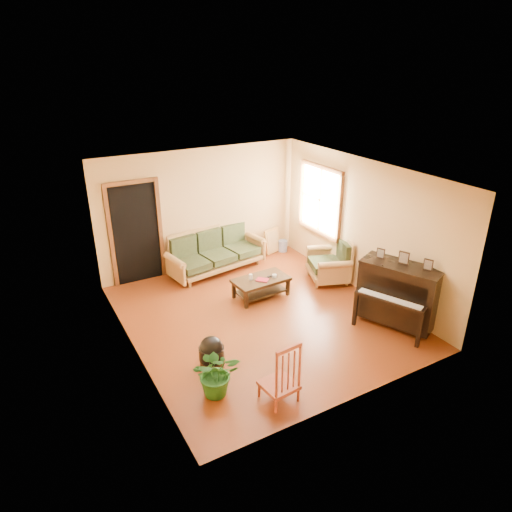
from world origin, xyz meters
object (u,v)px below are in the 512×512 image
piano (398,295)px  footstool (212,355)px  armchair (328,260)px  red_chair (279,370)px  sofa (217,251)px  potted_plant (217,372)px  ceramic_crock (283,246)px  coffee_table (261,287)px

piano → footstool: size_ratio=3.37×
armchair → red_chair: bearing=-117.2°
armchair → footstool: armchair is taller
piano → footstool: (-3.24, 0.52, -0.39)m
sofa → potted_plant: (-1.68, -3.59, -0.10)m
armchair → red_chair: 3.79m
piano → ceramic_crock: size_ratio=4.78×
armchair → red_chair: size_ratio=0.96×
sofa → footstool: bearing=-125.5°
armchair → potted_plant: (-3.49, -2.04, -0.10)m
armchair → red_chair: red_chair is taller
ceramic_crock → piano: bearing=-91.0°
armchair → potted_plant: armchair is taller
coffee_table → footstool: size_ratio=2.77×
footstool → ceramic_crock: (3.31, 3.18, -0.05)m
coffee_table → piano: piano is taller
piano → red_chair: 2.82m
sofa → coffee_table: (0.24, -1.48, -0.26)m
sofa → ceramic_crock: sofa is taller
coffee_table → potted_plant: size_ratio=1.50×
footstool → coffee_table: bearing=41.0°
coffee_table → red_chair: size_ratio=1.12×
sofa → footstool: sofa is taller
sofa → piano: size_ratio=1.64×
armchair → footstool: size_ratio=2.38×
red_chair → ceramic_crock: size_ratio=3.50×
piano → ceramic_crock: 3.73m
footstool → ceramic_crock: footstool is taller
red_chair → potted_plant: size_ratio=1.34×
armchair → potted_plant: 4.04m
red_chair → ceramic_crock: bearing=51.3°
red_chair → potted_plant: bearing=137.6°
piano → ceramic_crock: (0.06, 3.70, -0.44)m
coffee_table → ceramic_crock: bearing=46.8°
sofa → piano: bearing=-72.3°
ceramic_crock → potted_plant: bearing=-132.7°
armchair → piano: size_ratio=0.71×
armchair → ceramic_crock: 1.78m
ceramic_crock → potted_plant: potted_plant is taller
ceramic_crock → footstool: bearing=-136.1°
sofa → ceramic_crock: 1.86m
ceramic_crock → coffee_table: bearing=-133.2°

